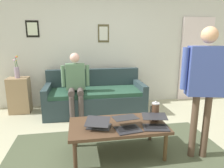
{
  "coord_description": "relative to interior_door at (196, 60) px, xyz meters",
  "views": [
    {
      "loc": [
        0.6,
        2.52,
        1.58
      ],
      "look_at": [
        0.04,
        -0.76,
        0.8
      ],
      "focal_mm": 32.17,
      "sensor_mm": 36.0,
      "label": 1
    }
  ],
  "objects": [
    {
      "name": "ground_plane",
      "position": [
        2.33,
        2.11,
        -1.02
      ],
      "size": [
        7.68,
        7.68,
        0.0
      ],
      "primitive_type": "plane",
      "color": "#B3B093"
    },
    {
      "name": "couch",
      "position": [
        2.6,
        0.49,
        -0.72
      ],
      "size": [
        2.07,
        0.89,
        0.88
      ],
      "color": "#2C3D42",
      "rests_on": "ground_plane"
    },
    {
      "name": "person_seated",
      "position": [
        2.99,
        0.71,
        -0.3
      ],
      "size": [
        0.55,
        0.51,
        1.28
      ],
      "color": "#4C4240",
      "rests_on": "ground_plane"
    },
    {
      "name": "flower_vase",
      "position": [
        4.18,
        0.29,
        -0.12
      ],
      "size": [
        0.1,
        0.1,
        0.46
      ],
      "color": "#A38DA9",
      "rests_on": "side_shelf"
    },
    {
      "name": "laptop_left",
      "position": [
        2.7,
        2.24,
        -0.55
      ],
      "size": [
        0.37,
        0.36,
        0.15
      ],
      "color": "#28282D",
      "rests_on": "coffee_table"
    },
    {
      "name": "area_rug",
      "position": [
        2.43,
        2.27,
        -1.02
      ],
      "size": [
        3.04,
        1.78,
        0.01
      ],
      "primitive_type": "cube",
      "color": "#48513A",
      "rests_on": "ground_plane"
    },
    {
      "name": "french_press",
      "position": [
        1.89,
        2.12,
        -0.46
      ],
      "size": [
        0.13,
        0.11,
        0.28
      ],
      "color": "#4C3323",
      "rests_on": "coffee_table"
    },
    {
      "name": "laptop_right",
      "position": [
        1.96,
        2.33,
        -0.55
      ],
      "size": [
        0.38,
        0.38,
        0.13
      ],
      "color": "#28282D",
      "rests_on": "coffee_table"
    },
    {
      "name": "back_wall",
      "position": [
        2.33,
        -0.09,
        0.33
      ],
      "size": [
        7.04,
        0.11,
        2.7
      ],
      "color": "silver",
      "rests_on": "ground_plane"
    },
    {
      "name": "person_standing",
      "position": [
        1.38,
        2.42,
        0.07
      ],
      "size": [
        0.59,
        0.28,
        1.71
      ],
      "color": "brown",
      "rests_on": "ground_plane"
    },
    {
      "name": "side_shelf",
      "position": [
        4.18,
        0.29,
        -0.65
      ],
      "size": [
        0.42,
        0.32,
        0.75
      ],
      "color": "#9E805D",
      "rests_on": "ground_plane"
    },
    {
      "name": "coffee_table",
      "position": [
        2.43,
        2.17,
        -0.63
      ],
      "size": [
        1.3,
        0.69,
        0.44
      ],
      "color": "#4D3424",
      "rests_on": "ground_plane"
    },
    {
      "name": "laptop_center",
      "position": [
        2.34,
        2.32,
        -0.54
      ],
      "size": [
        0.36,
        0.38,
        0.14
      ],
      "color": "#28282D",
      "rests_on": "coffee_table"
    },
    {
      "name": "interior_door",
      "position": [
        0.0,
        0.0,
        0.0
      ],
      "size": [
        0.82,
        0.09,
        2.05
      ],
      "color": "white",
      "rests_on": "ground_plane"
    }
  ]
}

